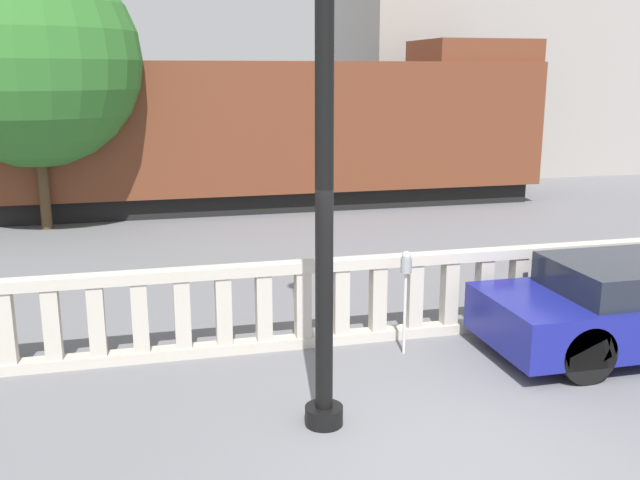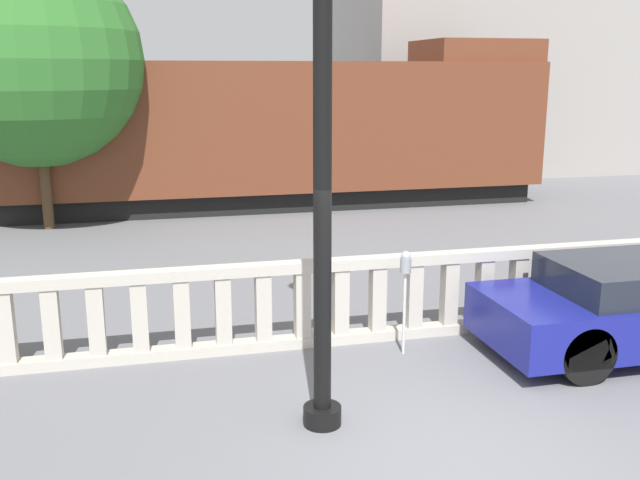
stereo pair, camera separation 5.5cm
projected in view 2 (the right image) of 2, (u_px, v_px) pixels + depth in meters
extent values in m
plane|color=slate|center=(456.00, 464.00, 6.74)|extent=(160.00, 160.00, 0.00)
cube|color=#BCB5A8|center=(359.00, 336.00, 9.79)|extent=(15.06, 0.24, 0.14)
cube|color=#BCB5A8|center=(360.00, 263.00, 9.55)|extent=(15.06, 0.24, 0.14)
cube|color=#BCB5A8|center=(6.00, 327.00, 8.65)|extent=(0.20, 0.20, 0.90)
cube|color=#BCB5A8|center=(52.00, 323.00, 8.77)|extent=(0.20, 0.20, 0.90)
cube|color=#BCB5A8|center=(96.00, 320.00, 8.89)|extent=(0.20, 0.20, 0.90)
cube|color=#BCB5A8|center=(140.00, 317.00, 9.01)|extent=(0.20, 0.20, 0.90)
cube|color=#BCB5A8|center=(182.00, 313.00, 9.13)|extent=(0.20, 0.20, 0.90)
cube|color=#BCB5A8|center=(223.00, 310.00, 9.25)|extent=(0.20, 0.20, 0.90)
cube|color=#BCB5A8|center=(263.00, 307.00, 9.37)|extent=(0.20, 0.20, 0.90)
cube|color=#BCB5A8|center=(302.00, 304.00, 9.49)|extent=(0.20, 0.20, 0.90)
cube|color=#BCB5A8|center=(340.00, 301.00, 9.61)|extent=(0.20, 0.20, 0.90)
cube|color=#BCB5A8|center=(378.00, 298.00, 9.73)|extent=(0.20, 0.20, 0.90)
cube|color=#BCB5A8|center=(414.00, 296.00, 9.85)|extent=(0.20, 0.20, 0.90)
cube|color=#BCB5A8|center=(449.00, 293.00, 9.97)|extent=(0.20, 0.20, 0.90)
cube|color=#BCB5A8|center=(484.00, 290.00, 10.09)|extent=(0.20, 0.20, 0.90)
cube|color=#BCB5A8|center=(517.00, 288.00, 10.21)|extent=(0.20, 0.20, 0.90)
cube|color=#BCB5A8|center=(550.00, 285.00, 10.33)|extent=(0.20, 0.20, 0.90)
cube|color=#BCB5A8|center=(583.00, 283.00, 10.45)|extent=(0.20, 0.20, 0.90)
cube|color=#BCB5A8|center=(614.00, 280.00, 10.57)|extent=(0.20, 0.20, 0.90)
cylinder|color=black|center=(322.00, 415.00, 7.47)|extent=(0.40, 0.40, 0.20)
cylinder|color=black|center=(323.00, 102.00, 6.72)|extent=(0.18, 0.18, 6.27)
cylinder|color=silver|center=(404.00, 314.00, 9.24)|extent=(0.04, 0.04, 1.10)
cylinder|color=gray|center=(406.00, 265.00, 9.08)|extent=(0.14, 0.14, 0.19)
sphere|color=#B2B7BC|center=(406.00, 256.00, 9.06)|extent=(0.12, 0.12, 0.12)
cylinder|color=black|center=(586.00, 355.00, 8.39)|extent=(0.72, 0.18, 0.72)
cylinder|color=black|center=(520.00, 312.00, 9.88)|extent=(0.72, 0.18, 0.72)
cube|color=navy|center=(640.00, 313.00, 9.39)|extent=(4.19, 1.76, 0.63)
cube|color=#1E232D|center=(632.00, 276.00, 9.23)|extent=(2.01, 1.55, 0.40)
cube|color=black|center=(96.00, 203.00, 18.51)|extent=(23.48, 2.37, 0.55)
cube|color=brown|center=(90.00, 128.00, 18.06)|extent=(23.96, 2.96, 3.30)
cube|color=brown|center=(475.00, 51.00, 20.00)|extent=(3.00, 2.66, 0.60)
cube|color=black|center=(179.00, 142.00, 34.28)|extent=(28.25, 2.14, 0.55)
cube|color=navy|center=(177.00, 106.00, 33.89)|extent=(28.83, 2.68, 2.82)
cube|color=navy|center=(432.00, 70.00, 36.44)|extent=(3.00, 2.41, 0.60)
cube|color=gray|center=(504.00, 29.00, 26.79)|extent=(12.07, 7.23, 10.33)
cylinder|color=#4C3823|center=(46.00, 185.00, 16.53)|extent=(0.24, 0.24, 2.05)
sphere|color=#2D6B28|center=(34.00, 60.00, 15.87)|extent=(4.79, 4.79, 4.79)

